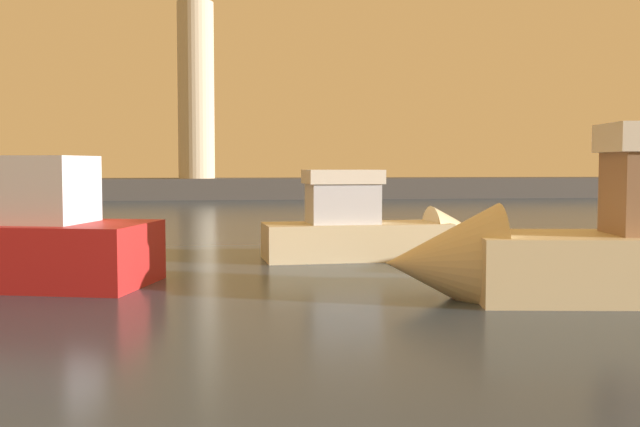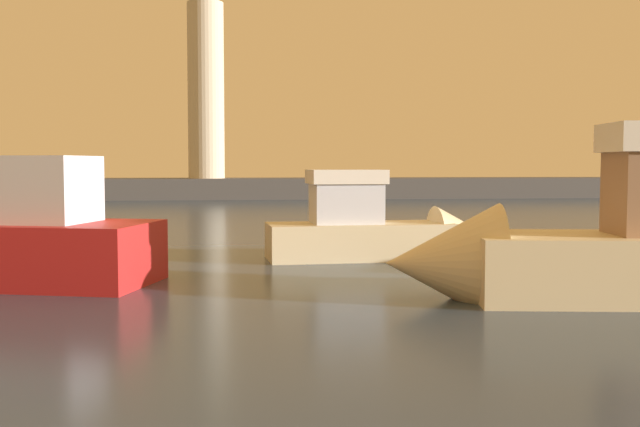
# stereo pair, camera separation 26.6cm
# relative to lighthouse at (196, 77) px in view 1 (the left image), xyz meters

# --- Properties ---
(ground_plane) EXTENTS (220.00, 220.00, 0.00)m
(ground_plane) POSITION_rel_lighthouse_xyz_m (1.99, -29.35, -9.49)
(ground_plane) COLOR #2D3D51
(breakwater) EXTENTS (87.78, 5.59, 1.61)m
(breakwater) POSITION_rel_lighthouse_xyz_m (1.99, 0.00, -8.69)
(breakwater) COLOR #423F3D
(breakwater) RESTS_ON ground_plane
(lighthouse) EXTENTS (2.82, 2.82, 16.65)m
(lighthouse) POSITION_rel_lighthouse_xyz_m (0.00, 0.00, 0.00)
(lighthouse) COLOR beige
(lighthouse) RESTS_ON breakwater
(motorboat_1) EXTENTS (6.72, 2.27, 2.92)m
(motorboat_1) POSITION_rel_lighthouse_xyz_m (6.30, -39.45, -8.68)
(motorboat_1) COLOR beige
(motorboat_1) RESTS_ON ground_plane
(motorboat_3) EXTENTS (9.13, 3.79, 4.01)m
(motorboat_3) POSITION_rel_lighthouse_xyz_m (9.05, -46.64, -8.45)
(motorboat_3) COLOR beige
(motorboat_3) RESTS_ON ground_plane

